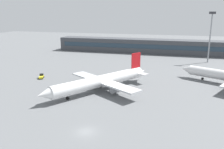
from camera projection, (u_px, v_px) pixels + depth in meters
ground_plane at (125, 83)px, 92.09m from camera, size 400.00×400.00×0.00m
terminal_building at (149, 46)px, 157.44m from camera, size 120.58×12.13×9.00m
airplane_near at (100, 81)px, 82.06m from camera, size 29.26×39.88×11.25m
baggage_tug_yellow at (41, 76)px, 98.47m from camera, size 2.81×3.90×1.75m
floodlight_tower_west at (210, 34)px, 125.47m from camera, size 3.20×0.80×26.41m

